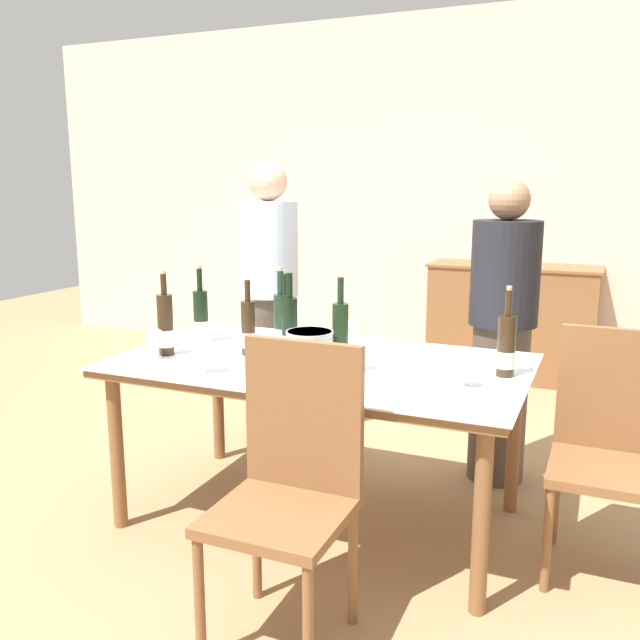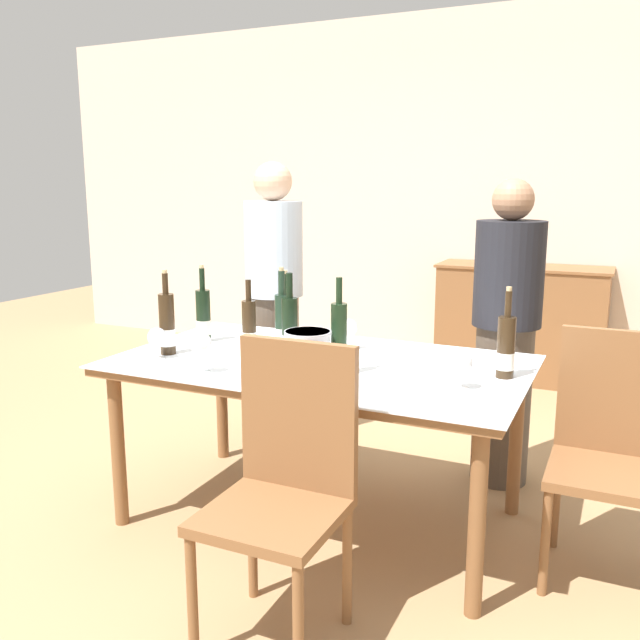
{
  "view_description": "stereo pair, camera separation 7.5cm",
  "coord_description": "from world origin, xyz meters",
  "px_view_note": "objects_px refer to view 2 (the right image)",
  "views": [
    {
      "loc": [
        1.11,
        -2.59,
        1.49
      ],
      "look_at": [
        0.0,
        0.0,
        0.91
      ],
      "focal_mm": 38.0,
      "sensor_mm": 36.0,
      "label": 1
    },
    {
      "loc": [
        1.18,
        -2.56,
        1.49
      ],
      "look_at": [
        0.0,
        0.0,
        0.91
      ],
      "focal_mm": 38.0,
      "sensor_mm": 36.0,
      "label": 2
    }
  ],
  "objects_px": {
    "wine_bottle_4": "(249,328)",
    "wine_bottle_6": "(506,348)",
    "wine_bottle_5": "(167,325)",
    "person_host": "(274,303)",
    "wine_glass_1": "(202,345)",
    "wine_glass_2": "(157,338)",
    "wine_glass_3": "(462,364)",
    "dining_table": "(320,376)",
    "ice_bucket": "(308,354)",
    "wine_bottle_7": "(339,341)",
    "wine_bottle_2": "(282,323)",
    "wine_bottle_3": "(203,317)",
    "chair_near_front": "(285,474)",
    "person_guest_left": "(506,336)",
    "wine_bottle_1": "(286,322)",
    "chair_right_end": "(611,441)",
    "wine_glass_0": "(349,328)",
    "sideboard_cabinet": "(520,323)"
  },
  "relations": [
    {
      "from": "wine_glass_2",
      "to": "ice_bucket",
      "type": "bearing_deg",
      "value": -0.56
    },
    {
      "from": "wine_bottle_7",
      "to": "wine_glass_3",
      "type": "distance_m",
      "value": 0.49
    },
    {
      "from": "wine_glass_0",
      "to": "wine_glass_3",
      "type": "bearing_deg",
      "value": -32.69
    },
    {
      "from": "chair_right_end",
      "to": "ice_bucket",
      "type": "bearing_deg",
      "value": -161.98
    },
    {
      "from": "wine_glass_2",
      "to": "wine_glass_3",
      "type": "distance_m",
      "value": 1.31
    },
    {
      "from": "wine_glass_0",
      "to": "person_host",
      "type": "bearing_deg",
      "value": 140.87
    },
    {
      "from": "wine_bottle_7",
      "to": "dining_table",
      "type": "bearing_deg",
      "value": 133.96
    },
    {
      "from": "wine_bottle_1",
      "to": "chair_right_end",
      "type": "bearing_deg",
      "value": -3.07
    },
    {
      "from": "wine_bottle_5",
      "to": "dining_table",
      "type": "bearing_deg",
      "value": 14.24
    },
    {
      "from": "ice_bucket",
      "to": "chair_near_front",
      "type": "bearing_deg",
      "value": -73.25
    },
    {
      "from": "wine_glass_1",
      "to": "wine_glass_3",
      "type": "bearing_deg",
      "value": 12.38
    },
    {
      "from": "sideboard_cabinet",
      "to": "chair_right_end",
      "type": "distance_m",
      "value": 2.66
    },
    {
      "from": "wine_glass_1",
      "to": "chair_near_front",
      "type": "relative_size",
      "value": 0.17
    },
    {
      "from": "wine_bottle_4",
      "to": "wine_glass_1",
      "type": "xyz_separation_m",
      "value": [
        -0.02,
        -0.34,
        -0.0
      ]
    },
    {
      "from": "wine_bottle_5",
      "to": "wine_bottle_6",
      "type": "distance_m",
      "value": 1.46
    },
    {
      "from": "wine_bottle_4",
      "to": "person_host",
      "type": "relative_size",
      "value": 0.21
    },
    {
      "from": "sideboard_cabinet",
      "to": "chair_near_front",
      "type": "relative_size",
      "value": 1.28
    },
    {
      "from": "dining_table",
      "to": "person_host",
      "type": "height_order",
      "value": "person_host"
    },
    {
      "from": "wine_bottle_3",
      "to": "wine_glass_1",
      "type": "height_order",
      "value": "wine_bottle_3"
    },
    {
      "from": "wine_glass_1",
      "to": "person_guest_left",
      "type": "xyz_separation_m",
      "value": [
        1.01,
        1.11,
        -0.1
      ]
    },
    {
      "from": "person_host",
      "to": "wine_glass_3",
      "type": "bearing_deg",
      "value": -36.26
    },
    {
      "from": "wine_bottle_6",
      "to": "chair_near_front",
      "type": "bearing_deg",
      "value": -124.54
    },
    {
      "from": "wine_bottle_1",
      "to": "wine_bottle_7",
      "type": "height_order",
      "value": "wine_bottle_7"
    },
    {
      "from": "dining_table",
      "to": "wine_bottle_5",
      "type": "bearing_deg",
      "value": -165.76
    },
    {
      "from": "dining_table",
      "to": "chair_near_front",
      "type": "xyz_separation_m",
      "value": [
        0.21,
        -0.73,
        -0.12
      ]
    },
    {
      "from": "wine_bottle_5",
      "to": "wine_bottle_7",
      "type": "bearing_deg",
      "value": 0.49
    },
    {
      "from": "wine_bottle_4",
      "to": "wine_bottle_7",
      "type": "distance_m",
      "value": 0.52
    },
    {
      "from": "sideboard_cabinet",
      "to": "chair_right_end",
      "type": "xyz_separation_m",
      "value": [
        0.71,
        -2.56,
        0.09
      ]
    },
    {
      "from": "sideboard_cabinet",
      "to": "wine_bottle_4",
      "type": "distance_m",
      "value": 2.82
    },
    {
      "from": "wine_bottle_3",
      "to": "wine_glass_3",
      "type": "distance_m",
      "value": 1.33
    },
    {
      "from": "dining_table",
      "to": "person_guest_left",
      "type": "relative_size",
      "value": 1.16
    },
    {
      "from": "wine_bottle_6",
      "to": "wine_glass_3",
      "type": "xyz_separation_m",
      "value": [
        -0.12,
        -0.22,
        -0.02
      ]
    },
    {
      "from": "wine_bottle_7",
      "to": "chair_near_front",
      "type": "relative_size",
      "value": 0.4
    },
    {
      "from": "wine_bottle_5",
      "to": "wine_glass_1",
      "type": "relative_size",
      "value": 2.34
    },
    {
      "from": "wine_bottle_6",
      "to": "wine_glass_2",
      "type": "bearing_deg",
      "value": -166.69
    },
    {
      "from": "sideboard_cabinet",
      "to": "wine_bottle_1",
      "type": "bearing_deg",
      "value": -105.96
    },
    {
      "from": "wine_bottle_2",
      "to": "person_host",
      "type": "height_order",
      "value": "person_host"
    },
    {
      "from": "wine_glass_0",
      "to": "wine_glass_3",
      "type": "relative_size",
      "value": 0.99
    },
    {
      "from": "dining_table",
      "to": "wine_bottle_4",
      "type": "relative_size",
      "value": 5.2
    },
    {
      "from": "dining_table",
      "to": "ice_bucket",
      "type": "relative_size",
      "value": 9.12
    },
    {
      "from": "wine_bottle_4",
      "to": "wine_bottle_6",
      "type": "relative_size",
      "value": 0.93
    },
    {
      "from": "wine_bottle_3",
      "to": "wine_bottle_4",
      "type": "height_order",
      "value": "wine_bottle_3"
    },
    {
      "from": "wine_glass_2",
      "to": "person_guest_left",
      "type": "relative_size",
      "value": 0.09
    },
    {
      "from": "wine_bottle_5",
      "to": "person_host",
      "type": "xyz_separation_m",
      "value": [
        0.01,
        0.99,
        -0.06
      ]
    },
    {
      "from": "dining_table",
      "to": "ice_bucket",
      "type": "distance_m",
      "value": 0.32
    },
    {
      "from": "wine_glass_1",
      "to": "wine_bottle_7",
      "type": "bearing_deg",
      "value": 21.25
    },
    {
      "from": "wine_bottle_5",
      "to": "wine_bottle_2",
      "type": "bearing_deg",
      "value": 28.61
    },
    {
      "from": "sideboard_cabinet",
      "to": "chair_right_end",
      "type": "height_order",
      "value": "chair_right_end"
    },
    {
      "from": "wine_glass_2",
      "to": "person_guest_left",
      "type": "xyz_separation_m",
      "value": [
        1.31,
        1.01,
        -0.07
      ]
    },
    {
      "from": "wine_bottle_2",
      "to": "wine_bottle_6",
      "type": "xyz_separation_m",
      "value": [
        0.99,
        0.0,
        -0.01
      ]
    }
  ]
}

